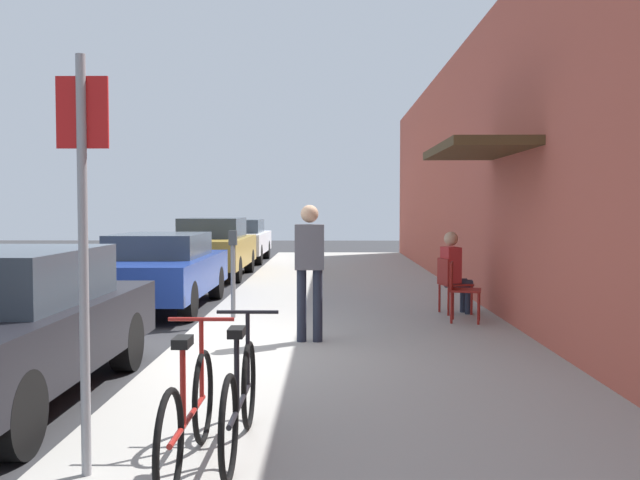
{
  "coord_description": "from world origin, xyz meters",
  "views": [
    {
      "loc": [
        1.92,
        -8.2,
        1.79
      ],
      "look_at": [
        1.68,
        8.4,
        1.02
      ],
      "focal_mm": 39.67,
      "sensor_mm": 36.0,
      "label": 1
    }
  ],
  "objects_px": {
    "parked_car_2": "(212,247)",
    "parked_car_3": "(239,240)",
    "bicycle_0": "(188,414)",
    "seated_patron_1": "(454,269)",
    "pedestrian_standing": "(310,261)",
    "street_sign": "(83,232)",
    "cafe_chair_0": "(460,287)",
    "bicycle_1": "(240,400)",
    "parking_meter": "(233,267)",
    "cafe_chair_1": "(451,282)",
    "parked_car_1": "(159,269)"
  },
  "relations": [
    {
      "from": "parked_car_2",
      "to": "parked_car_3",
      "type": "relative_size",
      "value": 1.0
    },
    {
      "from": "bicycle_0",
      "to": "seated_patron_1",
      "type": "height_order",
      "value": "seated_patron_1"
    },
    {
      "from": "seated_patron_1",
      "to": "pedestrian_standing",
      "type": "xyz_separation_m",
      "value": [
        -2.21,
        -2.37,
        0.3
      ]
    },
    {
      "from": "street_sign",
      "to": "pedestrian_standing",
      "type": "distance_m",
      "value": 4.6
    },
    {
      "from": "bicycle_0",
      "to": "cafe_chair_0",
      "type": "bearing_deg",
      "value": 64.56
    },
    {
      "from": "street_sign",
      "to": "seated_patron_1",
      "type": "bearing_deg",
      "value": 62.83
    },
    {
      "from": "parked_car_2",
      "to": "bicycle_1",
      "type": "height_order",
      "value": "parked_car_2"
    },
    {
      "from": "parking_meter",
      "to": "bicycle_0",
      "type": "height_order",
      "value": "parking_meter"
    },
    {
      "from": "bicycle_1",
      "to": "pedestrian_standing",
      "type": "height_order",
      "value": "pedestrian_standing"
    },
    {
      "from": "parking_meter",
      "to": "cafe_chair_1",
      "type": "relative_size",
      "value": 1.52
    },
    {
      "from": "bicycle_0",
      "to": "cafe_chair_0",
      "type": "height_order",
      "value": "bicycle_0"
    },
    {
      "from": "parking_meter",
      "to": "seated_patron_1",
      "type": "xyz_separation_m",
      "value": [
        3.42,
        0.45,
        -0.07
      ]
    },
    {
      "from": "parked_car_2",
      "to": "parked_car_3",
      "type": "bearing_deg",
      "value": 90.0
    },
    {
      "from": "parked_car_2",
      "to": "bicycle_1",
      "type": "distance_m",
      "value": 13.5
    },
    {
      "from": "parked_car_2",
      "to": "seated_patron_1",
      "type": "xyz_separation_m",
      "value": [
        4.97,
        -6.95,
        0.04
      ]
    },
    {
      "from": "parked_car_1",
      "to": "cafe_chair_1",
      "type": "relative_size",
      "value": 5.06
    },
    {
      "from": "parked_car_3",
      "to": "pedestrian_standing",
      "type": "relative_size",
      "value": 2.59
    },
    {
      "from": "parked_car_3",
      "to": "bicycle_0",
      "type": "xyz_separation_m",
      "value": [
        2.12,
        -18.84,
        -0.25
      ]
    },
    {
      "from": "parking_meter",
      "to": "street_sign",
      "type": "bearing_deg",
      "value": -90.45
    },
    {
      "from": "parked_car_2",
      "to": "bicycle_0",
      "type": "relative_size",
      "value": 2.57
    },
    {
      "from": "parked_car_3",
      "to": "cafe_chair_1",
      "type": "bearing_deg",
      "value": -68.02
    },
    {
      "from": "parked_car_3",
      "to": "parking_meter",
      "type": "height_order",
      "value": "parking_meter"
    },
    {
      "from": "cafe_chair_0",
      "to": "street_sign",
      "type": "bearing_deg",
      "value": -119.81
    },
    {
      "from": "bicycle_1",
      "to": "cafe_chair_0",
      "type": "relative_size",
      "value": 1.97
    },
    {
      "from": "parking_meter",
      "to": "bicycle_1",
      "type": "xyz_separation_m",
      "value": [
        0.85,
        -5.88,
        -0.41
      ]
    },
    {
      "from": "bicycle_0",
      "to": "bicycle_1",
      "type": "xyz_separation_m",
      "value": [
        0.28,
        0.34,
        0.0
      ]
    },
    {
      "from": "street_sign",
      "to": "cafe_chair_0",
      "type": "height_order",
      "value": "street_sign"
    },
    {
      "from": "bicycle_0",
      "to": "cafe_chair_0",
      "type": "relative_size",
      "value": 1.97
    },
    {
      "from": "parked_car_1",
      "to": "parked_car_3",
      "type": "relative_size",
      "value": 1.0
    },
    {
      "from": "cafe_chair_0",
      "to": "cafe_chair_1",
      "type": "distance_m",
      "value": 0.79
    },
    {
      "from": "parked_car_2",
      "to": "cafe_chair_1",
      "type": "distance_m",
      "value": 8.52
    },
    {
      "from": "parked_car_1",
      "to": "seated_patron_1",
      "type": "relative_size",
      "value": 3.41
    },
    {
      "from": "parking_meter",
      "to": "bicycle_1",
      "type": "relative_size",
      "value": 0.77
    },
    {
      "from": "seated_patron_1",
      "to": "parked_car_1",
      "type": "bearing_deg",
      "value": 165.54
    },
    {
      "from": "parked_car_1",
      "to": "bicycle_1",
      "type": "relative_size",
      "value": 2.57
    },
    {
      "from": "parked_car_2",
      "to": "street_sign",
      "type": "xyz_separation_m",
      "value": [
        1.5,
        -13.71,
        0.86
      ]
    },
    {
      "from": "parking_meter",
      "to": "seated_patron_1",
      "type": "distance_m",
      "value": 3.45
    },
    {
      "from": "cafe_chair_1",
      "to": "pedestrian_standing",
      "type": "relative_size",
      "value": 0.51
    },
    {
      "from": "parking_meter",
      "to": "parked_car_1",
      "type": "bearing_deg",
      "value": 131.79
    },
    {
      "from": "parking_meter",
      "to": "street_sign",
      "type": "height_order",
      "value": "street_sign"
    },
    {
      "from": "parked_car_1",
      "to": "parked_car_3",
      "type": "bearing_deg",
      "value": 90.0
    },
    {
      "from": "bicycle_1",
      "to": "pedestrian_standing",
      "type": "xyz_separation_m",
      "value": [
        0.36,
        3.97,
        0.64
      ]
    },
    {
      "from": "parked_car_2",
      "to": "bicycle_0",
      "type": "distance_m",
      "value": 13.79
    },
    {
      "from": "bicycle_0",
      "to": "seated_patron_1",
      "type": "bearing_deg",
      "value": 66.88
    },
    {
      "from": "street_sign",
      "to": "cafe_chair_1",
      "type": "bearing_deg",
      "value": 63.18
    },
    {
      "from": "seated_patron_1",
      "to": "pedestrian_standing",
      "type": "bearing_deg",
      "value": -133.0
    },
    {
      "from": "parked_car_2",
      "to": "street_sign",
      "type": "distance_m",
      "value": 13.82
    },
    {
      "from": "bicycle_0",
      "to": "cafe_chair_1",
      "type": "xyz_separation_m",
      "value": [
        2.79,
        6.66,
        0.14
      ]
    },
    {
      "from": "parked_car_3",
      "to": "cafe_chair_0",
      "type": "distance_m",
      "value": 13.87
    },
    {
      "from": "cafe_chair_0",
      "to": "seated_patron_1",
      "type": "xyz_separation_m",
      "value": [
        0.06,
        0.81,
        0.19
      ]
    }
  ]
}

